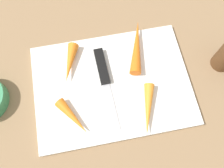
{
  "coord_description": "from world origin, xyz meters",
  "views": [
    {
      "loc": [
        -0.04,
        -0.19,
        0.53
      ],
      "look_at": [
        0.0,
        0.0,
        0.01
      ],
      "focal_mm": 38.56,
      "sensor_mm": 36.0,
      "label": 1
    }
  ],
  "objects": [
    {
      "name": "cutting_board",
      "position": [
        0.0,
        0.0,
        0.01
      ],
      "size": [
        0.36,
        0.26,
        0.01
      ],
      "primitive_type": "cube",
      "color": "white",
      "rests_on": "ground_plane"
    },
    {
      "name": "ground_plane",
      "position": [
        0.0,
        0.0,
        0.0
      ],
      "size": [
        1.4,
        1.4,
        0.0
      ],
      "primitive_type": "plane",
      "color": "#8C6D4C"
    },
    {
      "name": "carrot_long",
      "position": [
        0.07,
        -0.08,
        0.02
      ],
      "size": [
        0.06,
        0.12,
        0.02
      ],
      "primitive_type": "cone",
      "rotation": [
        0.0,
        1.57,
        4.42
      ],
      "color": "orange",
      "rests_on": "cutting_board"
    },
    {
      "name": "carrot_longest",
      "position": [
        0.08,
        0.08,
        0.03
      ],
      "size": [
        0.06,
        0.14,
        0.03
      ],
      "primitive_type": "cone",
      "rotation": [
        0.0,
        1.57,
        1.3
      ],
      "color": "orange",
      "rests_on": "cutting_board"
    },
    {
      "name": "carrot_shortest",
      "position": [
        -0.1,
        -0.06,
        0.02
      ],
      "size": [
        0.07,
        0.09,
        0.02
      ],
      "primitive_type": "cone",
      "rotation": [
        0.0,
        1.57,
        5.28
      ],
      "color": "orange",
      "rests_on": "cutting_board"
    },
    {
      "name": "carrot_short",
      "position": [
        -0.09,
        0.07,
        0.02
      ],
      "size": [
        0.05,
        0.1,
        0.03
      ],
      "primitive_type": "cone",
      "rotation": [
        0.0,
        1.57,
        4.4
      ],
      "color": "orange",
      "rests_on": "cutting_board"
    },
    {
      "name": "knife",
      "position": [
        -0.02,
        0.03,
        0.02
      ],
      "size": [
        0.03,
        0.2,
        0.01
      ],
      "rotation": [
        0.0,
        0.0,
        4.75
      ],
      "color": "#B7B7BC",
      "rests_on": "cutting_board"
    }
  ]
}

